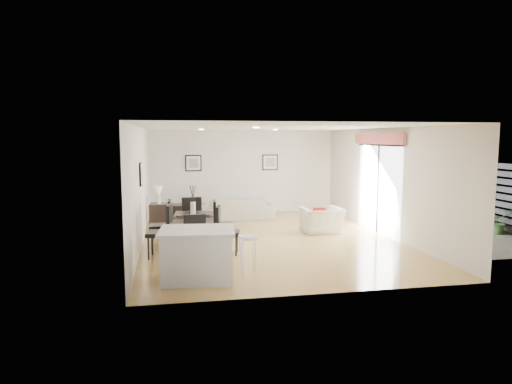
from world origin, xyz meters
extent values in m
plane|color=#AF8447|center=(0.00, 0.00, 0.00)|extent=(8.00, 8.00, 0.00)
cube|color=silver|center=(0.00, 4.00, 1.35)|extent=(6.00, 0.04, 2.70)
cube|color=silver|center=(0.00, -4.00, 1.35)|extent=(6.00, 0.04, 2.70)
cube|color=silver|center=(-3.00, 0.00, 1.35)|extent=(0.04, 8.00, 2.70)
cube|color=silver|center=(3.00, 0.00, 1.35)|extent=(0.04, 8.00, 2.70)
cube|color=white|center=(0.00, 0.00, 2.70)|extent=(6.00, 8.00, 0.02)
imported|color=gray|center=(-0.40, 2.79, 0.32)|extent=(2.30, 1.08, 0.65)
imported|color=beige|center=(1.52, 0.51, 0.32)|extent=(1.02, 0.90, 0.65)
imported|color=#3B622A|center=(5.90, -0.49, 0.32)|extent=(0.69, 0.64, 0.63)
imported|color=#3B622A|center=(5.90, 0.61, 0.36)|extent=(0.48, 0.48, 0.72)
cube|color=black|center=(-1.86, -0.81, 0.71)|extent=(1.06, 1.85, 0.06)
cylinder|color=black|center=(-2.32, -1.59, 0.34)|extent=(0.07, 0.07, 0.68)
cylinder|color=black|center=(-2.16, 0.05, 0.34)|extent=(0.07, 0.07, 0.68)
cylinder|color=black|center=(-1.56, -1.67, 0.34)|extent=(0.07, 0.07, 0.68)
cylinder|color=black|center=(-1.39, -0.02, 0.34)|extent=(0.07, 0.07, 0.68)
cube|color=black|center=(-2.57, -1.25, 0.49)|extent=(0.57, 0.57, 0.09)
cube|color=black|center=(-2.35, -1.29, 0.80)|extent=(0.14, 0.50, 0.59)
cylinder|color=black|center=(-2.72, -1.03, 0.23)|extent=(0.04, 0.04, 0.45)
cylinder|color=black|center=(-2.34, -1.09, 0.23)|extent=(0.04, 0.04, 0.45)
cylinder|color=black|center=(-2.79, -1.41, 0.23)|extent=(0.04, 0.04, 0.45)
cylinder|color=black|center=(-2.41, -1.47, 0.23)|extent=(0.04, 0.04, 0.45)
cube|color=black|center=(-2.57, -0.36, 0.48)|extent=(0.48, 0.48, 0.08)
cube|color=black|center=(-2.36, -0.37, 0.78)|extent=(0.07, 0.48, 0.57)
cylinder|color=black|center=(-2.75, -0.18, 0.22)|extent=(0.04, 0.04, 0.44)
cylinder|color=black|center=(-2.38, -0.18, 0.22)|extent=(0.04, 0.04, 0.44)
cylinder|color=black|center=(-2.76, -0.55, 0.22)|extent=(0.04, 0.04, 0.44)
cylinder|color=black|center=(-2.38, -0.55, 0.22)|extent=(0.04, 0.04, 0.44)
cube|color=black|center=(-1.15, -1.25, 0.46)|extent=(0.55, 0.55, 0.08)
cube|color=black|center=(-1.35, -1.21, 0.75)|extent=(0.15, 0.46, 0.55)
cylinder|color=black|center=(-1.01, -1.46, 0.21)|extent=(0.04, 0.04, 0.42)
cylinder|color=black|center=(-1.36, -1.39, 0.21)|extent=(0.04, 0.04, 0.42)
cylinder|color=black|center=(-0.93, -1.11, 0.21)|extent=(0.04, 0.04, 0.42)
cylinder|color=black|center=(-1.29, -1.04, 0.21)|extent=(0.04, 0.04, 0.42)
cube|color=black|center=(-1.15, -0.36, 0.46)|extent=(0.49, 0.49, 0.08)
cube|color=black|center=(-1.35, -0.35, 0.75)|extent=(0.09, 0.46, 0.55)
cylinder|color=black|center=(-0.98, -0.56, 0.21)|extent=(0.04, 0.04, 0.42)
cylinder|color=black|center=(-1.34, -0.53, 0.21)|extent=(0.04, 0.04, 0.42)
cylinder|color=black|center=(-0.96, -0.20, 0.21)|extent=(0.04, 0.04, 0.42)
cylinder|color=black|center=(-1.32, -0.17, 0.21)|extent=(0.04, 0.04, 0.42)
cube|color=black|center=(-1.86, -1.99, 0.43)|extent=(0.47, 0.47, 0.08)
cube|color=black|center=(-1.87, -1.80, 0.71)|extent=(0.44, 0.09, 0.52)
cylinder|color=black|center=(-2.01, -2.17, 0.20)|extent=(0.03, 0.03, 0.40)
cylinder|color=black|center=(-2.04, -1.83, 0.20)|extent=(0.03, 0.03, 0.40)
cylinder|color=black|center=(-1.67, -2.14, 0.20)|extent=(0.03, 0.03, 0.40)
cylinder|color=black|center=(-1.70, -1.81, 0.20)|extent=(0.03, 0.03, 0.40)
cube|color=black|center=(-1.86, 0.37, 0.47)|extent=(0.51, 0.51, 0.08)
cube|color=black|center=(-1.84, 0.17, 0.77)|extent=(0.47, 0.10, 0.56)
cylinder|color=black|center=(-1.69, 0.57, 0.22)|extent=(0.04, 0.04, 0.43)
cylinder|color=black|center=(-1.66, 0.20, 0.22)|extent=(0.04, 0.04, 0.43)
cylinder|color=black|center=(-2.06, 0.54, 0.22)|extent=(0.04, 0.04, 0.43)
cylinder|color=black|center=(-2.03, 0.17, 0.22)|extent=(0.04, 0.04, 0.43)
cylinder|color=white|center=(-1.86, -0.81, 0.91)|extent=(0.11, 0.11, 0.33)
cylinder|color=black|center=(-1.57, -0.81, 0.74)|extent=(0.33, 0.33, 0.01)
cylinder|color=black|center=(-1.57, -0.81, 0.77)|extent=(0.17, 0.17, 0.05)
cylinder|color=black|center=(-1.86, -0.28, 0.74)|extent=(0.33, 0.33, 0.01)
cylinder|color=black|center=(-1.86, -0.28, 0.77)|extent=(0.17, 0.17, 0.05)
cylinder|color=black|center=(-2.14, -0.81, 0.74)|extent=(0.33, 0.33, 0.01)
cylinder|color=black|center=(-2.14, -0.81, 0.77)|extent=(0.17, 0.17, 0.05)
cylinder|color=black|center=(-1.86, -1.33, 0.74)|extent=(0.33, 0.33, 0.01)
cylinder|color=black|center=(-1.86, -1.33, 0.77)|extent=(0.17, 0.17, 0.05)
cube|color=black|center=(-1.82, 3.39, 0.20)|extent=(1.10, 0.76, 0.40)
cube|color=black|center=(-2.66, 2.04, 0.33)|extent=(0.53, 0.53, 0.65)
cylinder|color=white|center=(-2.66, 2.04, 0.76)|extent=(0.12, 0.12, 0.21)
cone|color=beige|center=(-2.66, 2.04, 1.00)|extent=(0.26, 0.26, 0.28)
cube|color=maroon|center=(1.42, 0.41, 0.52)|extent=(0.31, 0.11, 0.31)
cube|color=white|center=(-1.89, -2.92, 0.42)|extent=(1.27, 1.01, 0.84)
cube|color=silver|center=(-1.89, -2.92, 0.87)|extent=(1.38, 1.12, 0.06)
cylinder|color=white|center=(-1.00, -2.92, 0.72)|extent=(0.34, 0.34, 0.05)
cylinder|color=silver|center=(-0.89, -2.81, 0.36)|extent=(0.02, 0.02, 0.72)
cylinder|color=silver|center=(-1.12, -2.81, 0.36)|extent=(0.02, 0.02, 0.72)
cylinder|color=silver|center=(-1.12, -3.04, 0.36)|extent=(0.02, 0.02, 0.72)
cylinder|color=silver|center=(-0.89, -3.04, 0.36)|extent=(0.02, 0.02, 0.72)
cube|color=black|center=(-1.60, 3.97, 1.65)|extent=(0.52, 0.03, 0.52)
cube|color=white|center=(-1.60, 3.97, 1.65)|extent=(0.44, 0.04, 0.44)
cube|color=#5D5C57|center=(-1.60, 3.97, 1.65)|extent=(0.30, 0.04, 0.30)
cube|color=black|center=(0.90, 3.97, 1.65)|extent=(0.52, 0.03, 0.52)
cube|color=white|center=(0.90, 3.97, 1.65)|extent=(0.44, 0.04, 0.44)
cube|color=#5D5C57|center=(0.90, 3.97, 1.65)|extent=(0.30, 0.04, 0.30)
cube|color=black|center=(-2.97, -0.20, 1.65)|extent=(0.03, 0.52, 0.52)
cube|color=white|center=(-2.97, -0.20, 1.65)|extent=(0.04, 0.44, 0.44)
cube|color=#5D5C57|center=(-2.97, -0.20, 1.65)|extent=(0.04, 0.30, 0.30)
cube|color=white|center=(2.98, 0.30, 1.12)|extent=(0.02, 2.40, 2.25)
cube|color=black|center=(2.96, 0.30, 1.12)|extent=(0.03, 0.05, 2.25)
cube|color=black|center=(2.96, 0.30, 2.27)|extent=(0.03, 2.50, 0.05)
cube|color=maroon|center=(2.92, 0.30, 2.43)|extent=(0.10, 2.70, 0.28)
plane|color=gray|center=(5.00, 0.30, 0.00)|extent=(6.00, 6.00, 0.00)
cube|color=#313134|center=(6.20, 0.30, 0.90)|extent=(0.08, 5.50, 1.80)
cube|color=brown|center=(6.05, 2.70, 1.00)|extent=(0.35, 0.35, 2.00)
camera|label=1|loc=(-2.31, -10.66, 2.46)|focal=32.00mm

